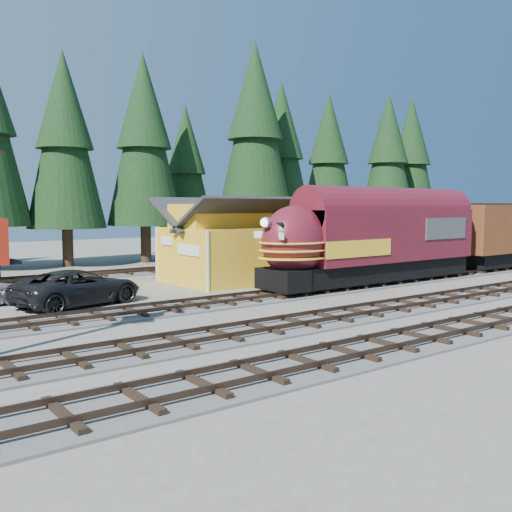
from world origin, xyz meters
TOP-DOWN VIEW (x-y plane):
  - ground at (0.00, 0.00)m, footprint 120.00×120.00m
  - track_siding at (10.00, 4.00)m, footprint 68.00×3.20m
  - track_spur at (-10.00, 18.00)m, footprint 32.00×3.20m
  - depot at (-0.00, 10.50)m, footprint 12.80×7.00m
  - conifer_backdrop at (6.04, 24.72)m, footprint 79.29×23.30m
  - locomotive at (2.94, 4.00)m, footprint 16.27×3.23m
  - pickup_truck_a at (-13.11, 7.74)m, footprint 6.72×4.39m

SIDE VIEW (x-z plane):
  - ground at x=0.00m, z-range 0.00..0.00m
  - track_siding at x=10.00m, z-range -0.11..0.22m
  - track_spur at x=-10.00m, z-range -0.11..0.22m
  - pickup_truck_a at x=-13.11m, z-range 0.00..1.72m
  - locomotive at x=2.94m, z-range 0.37..4.79m
  - depot at x=0.00m, z-range 0.31..5.61m
  - conifer_backdrop at x=6.04m, z-range 1.54..18.97m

